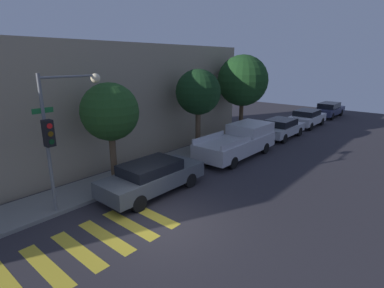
{
  "coord_description": "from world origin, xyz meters",
  "views": [
    {
      "loc": [
        -6.22,
        -6.72,
        5.41
      ],
      "look_at": [
        4.02,
        2.1,
        1.6
      ],
      "focal_mm": 28.0,
      "sensor_mm": 36.0,
      "label": 1
    }
  ],
  "objects_px": {
    "sedan_near_corner": "(152,176)",
    "sedan_middle": "(281,128)",
    "sedan_tail_of_row": "(329,109)",
    "tree_far_end": "(243,81)",
    "tree_midblock": "(198,93)",
    "pickup_truck": "(239,141)",
    "sedan_far_end": "(307,118)",
    "tree_near_corner": "(110,112)",
    "traffic_light_pole": "(60,121)"
  },
  "relations": [
    {
      "from": "sedan_middle",
      "to": "sedan_far_end",
      "type": "distance_m",
      "value": 4.94
    },
    {
      "from": "tree_midblock",
      "to": "sedan_far_end",
      "type": "bearing_deg",
      "value": -8.93
    },
    {
      "from": "tree_far_end",
      "to": "sedan_far_end",
      "type": "bearing_deg",
      "value": -14.37
    },
    {
      "from": "sedan_near_corner",
      "to": "sedan_tail_of_row",
      "type": "height_order",
      "value": "sedan_tail_of_row"
    },
    {
      "from": "sedan_far_end",
      "to": "tree_midblock",
      "type": "bearing_deg",
      "value": 171.07
    },
    {
      "from": "sedan_tail_of_row",
      "to": "tree_far_end",
      "type": "bearing_deg",
      "value": 171.84
    },
    {
      "from": "traffic_light_pole",
      "to": "tree_midblock",
      "type": "xyz_separation_m",
      "value": [
        8.23,
        0.62,
        0.29
      ]
    },
    {
      "from": "sedan_middle",
      "to": "tree_far_end",
      "type": "bearing_deg",
      "value": 142.13
    },
    {
      "from": "pickup_truck",
      "to": "sedan_middle",
      "type": "distance_m",
      "value": 5.61
    },
    {
      "from": "traffic_light_pole",
      "to": "tree_far_end",
      "type": "bearing_deg",
      "value": 2.75
    },
    {
      "from": "traffic_light_pole",
      "to": "sedan_middle",
      "type": "bearing_deg",
      "value": -4.74
    },
    {
      "from": "sedan_middle",
      "to": "tree_midblock",
      "type": "relative_size",
      "value": 0.85
    },
    {
      "from": "sedan_far_end",
      "to": "sedan_tail_of_row",
      "type": "relative_size",
      "value": 0.91
    },
    {
      "from": "tree_midblock",
      "to": "sedan_near_corner",
      "type": "bearing_deg",
      "value": -160.22
    },
    {
      "from": "sedan_near_corner",
      "to": "pickup_truck",
      "type": "height_order",
      "value": "pickup_truck"
    },
    {
      "from": "tree_near_corner",
      "to": "sedan_near_corner",
      "type": "bearing_deg",
      "value": -73.8
    },
    {
      "from": "pickup_truck",
      "to": "tree_midblock",
      "type": "bearing_deg",
      "value": 127.85
    },
    {
      "from": "sedan_near_corner",
      "to": "sedan_middle",
      "type": "distance_m",
      "value": 12.33
    },
    {
      "from": "sedan_tail_of_row",
      "to": "tree_far_end",
      "type": "height_order",
      "value": "tree_far_end"
    },
    {
      "from": "tree_far_end",
      "to": "sedan_near_corner",
      "type": "bearing_deg",
      "value": -169.2
    },
    {
      "from": "sedan_near_corner",
      "to": "pickup_truck",
      "type": "xyz_separation_m",
      "value": [
        6.72,
        0.0,
        0.14
      ]
    },
    {
      "from": "pickup_truck",
      "to": "tree_far_end",
      "type": "distance_m",
      "value": 4.87
    },
    {
      "from": "sedan_near_corner",
      "to": "tree_midblock",
      "type": "xyz_separation_m",
      "value": [
        5.25,
        1.89,
        2.91
      ]
    },
    {
      "from": "traffic_light_pole",
      "to": "sedan_middle",
      "type": "relative_size",
      "value": 1.19
    },
    {
      "from": "sedan_far_end",
      "to": "sedan_tail_of_row",
      "type": "height_order",
      "value": "sedan_far_end"
    },
    {
      "from": "sedan_far_end",
      "to": "tree_far_end",
      "type": "relative_size",
      "value": 0.73
    },
    {
      "from": "pickup_truck",
      "to": "sedan_tail_of_row",
      "type": "relative_size",
      "value": 1.19
    },
    {
      "from": "sedan_near_corner",
      "to": "tree_far_end",
      "type": "xyz_separation_m",
      "value": [
        9.9,
        1.89,
        3.32
      ]
    },
    {
      "from": "tree_midblock",
      "to": "tree_far_end",
      "type": "distance_m",
      "value": 4.66
    },
    {
      "from": "pickup_truck",
      "to": "tree_far_end",
      "type": "xyz_separation_m",
      "value": [
        3.18,
        1.89,
        3.18
      ]
    },
    {
      "from": "sedan_far_end",
      "to": "tree_near_corner",
      "type": "relative_size",
      "value": 0.93
    },
    {
      "from": "sedan_near_corner",
      "to": "tree_near_corner",
      "type": "xyz_separation_m",
      "value": [
        -0.55,
        1.89,
        2.55
      ]
    },
    {
      "from": "traffic_light_pole",
      "to": "tree_far_end",
      "type": "xyz_separation_m",
      "value": [
        12.88,
        0.62,
        0.7
      ]
    },
    {
      "from": "traffic_light_pole",
      "to": "pickup_truck",
      "type": "relative_size",
      "value": 0.9
    },
    {
      "from": "sedan_middle",
      "to": "tree_near_corner",
      "type": "relative_size",
      "value": 0.93
    },
    {
      "from": "traffic_light_pole",
      "to": "sedan_far_end",
      "type": "bearing_deg",
      "value": -3.59
    },
    {
      "from": "pickup_truck",
      "to": "sedan_middle",
      "type": "relative_size",
      "value": 1.33
    },
    {
      "from": "pickup_truck",
      "to": "sedan_tail_of_row",
      "type": "xyz_separation_m",
      "value": [
        16.34,
        -0.0,
        -0.15
      ]
    },
    {
      "from": "tree_midblock",
      "to": "tree_far_end",
      "type": "height_order",
      "value": "tree_far_end"
    },
    {
      "from": "sedan_near_corner",
      "to": "traffic_light_pole",
      "type": "bearing_deg",
      "value": 156.95
    },
    {
      "from": "sedan_middle",
      "to": "sedan_tail_of_row",
      "type": "xyz_separation_m",
      "value": [
        10.74,
        -0.0,
        0.01
      ]
    },
    {
      "from": "traffic_light_pole",
      "to": "pickup_truck",
      "type": "xyz_separation_m",
      "value": [
        9.7,
        -1.27,
        -2.48
      ]
    },
    {
      "from": "tree_near_corner",
      "to": "tree_far_end",
      "type": "distance_m",
      "value": 10.47
    },
    {
      "from": "traffic_light_pole",
      "to": "sedan_tail_of_row",
      "type": "xyz_separation_m",
      "value": [
        26.05,
        -1.27,
        -2.63
      ]
    },
    {
      "from": "traffic_light_pole",
      "to": "sedan_near_corner",
      "type": "relative_size",
      "value": 1.08
    },
    {
      "from": "tree_midblock",
      "to": "tree_far_end",
      "type": "xyz_separation_m",
      "value": [
        4.65,
        0.0,
        0.41
      ]
    },
    {
      "from": "pickup_truck",
      "to": "sedan_far_end",
      "type": "height_order",
      "value": "pickup_truck"
    },
    {
      "from": "sedan_middle",
      "to": "sedan_tail_of_row",
      "type": "height_order",
      "value": "sedan_tail_of_row"
    },
    {
      "from": "traffic_light_pole",
      "to": "tree_midblock",
      "type": "distance_m",
      "value": 8.26
    },
    {
      "from": "sedan_near_corner",
      "to": "sedan_middle",
      "type": "xyz_separation_m",
      "value": [
        12.33,
        0.0,
        -0.02
      ]
    }
  ]
}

